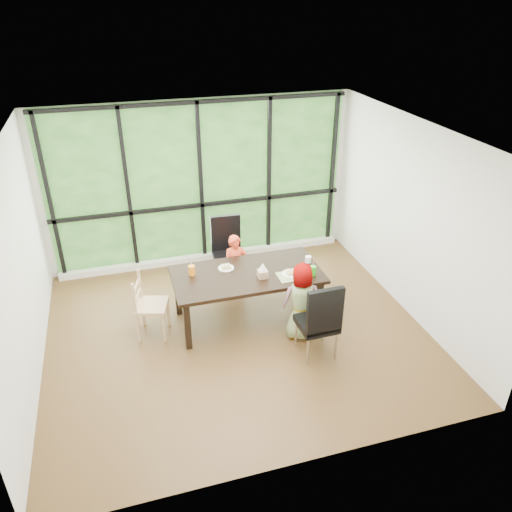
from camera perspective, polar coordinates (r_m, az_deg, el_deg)
The scene contains 23 objects.
ground at distance 6.94m, azimuth -2.20°, elevation -8.61°, with size 5.00×5.00×0.00m, color black.
back_wall at distance 8.24m, azimuth -6.36°, elevation 8.21°, with size 5.00×5.00×0.00m, color silver.
foliage_backdrop at distance 8.22m, azimuth -6.33°, elevation 8.17°, with size 4.80×0.02×2.65m, color #204619.
window_mullions at distance 8.18m, azimuth -6.28°, elevation 8.07°, with size 4.80×0.06×2.65m, color black, non-canonical shape.
window_sill at distance 8.68m, azimuth -5.78°, elevation -0.08°, with size 4.80×0.12×0.10m, color silver.
dining_table at distance 6.97m, azimuth -1.03°, elevation -4.62°, with size 2.01×1.02×0.75m, color black.
chair_window_leather at distance 7.75m, azimuth -3.19°, elevation 0.41°, with size 0.46×0.46×1.08m, color black.
chair_interior_leather at distance 6.30m, azimuth 6.97°, elevation -7.09°, with size 0.46×0.46×1.08m, color black.
chair_end_beech at distance 6.79m, azimuth -11.79°, elevation -5.53°, with size 0.42×0.40×0.90m, color tan.
child_toddler at distance 7.41m, azimuth -2.31°, elevation -1.28°, with size 0.37×0.24×1.01m, color red.
child_older at distance 6.59m, azimuth 5.32°, elevation -5.16°, with size 0.53×0.35×1.09m, color gray.
placemat at distance 6.72m, azimuth 4.16°, elevation -2.27°, with size 0.39×0.29×0.01m, color tan.
plate_far at distance 6.89m, azimuth -3.43°, elevation -1.39°, with size 0.22×0.22×0.01m, color white.
plate_near at distance 6.76m, azimuth 4.01°, elevation -2.03°, with size 0.25×0.25×0.02m, color white.
orange_cup at distance 6.75m, azimuth -7.33°, elevation -1.64°, with size 0.09×0.09×0.14m, color orange.
green_cup at distance 6.74m, azimuth 6.50°, elevation -1.68°, with size 0.08×0.08×0.13m, color green.
white_mug at distance 7.05m, azimuth 5.96°, elevation -0.38°, with size 0.09×0.09×0.09m, color white.
tissue_box at distance 6.65m, azimuth 0.76°, elevation -2.05°, with size 0.12×0.12×0.11m, color tan.
crepe_rolls_far at distance 6.87m, azimuth -3.44°, elevation -1.21°, with size 0.15×0.12×0.04m, color tan, non-canonical shape.
crepe_rolls_near at distance 6.75m, azimuth 4.01°, elevation -1.84°, with size 0.15×0.12×0.04m, color tan, non-canonical shape.
straw_white at distance 6.70m, azimuth -7.38°, elevation -0.83°, with size 0.01×0.01×0.20m, color white.
straw_pink at distance 6.69m, azimuth 6.54°, elevation -0.89°, with size 0.01×0.01×0.20m, color pink.
tissue at distance 6.59m, azimuth 0.77°, elevation -1.24°, with size 0.12×0.12×0.11m, color white.
Camera 1 is at (-1.32, -5.37, 4.18)m, focal length 35.11 mm.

